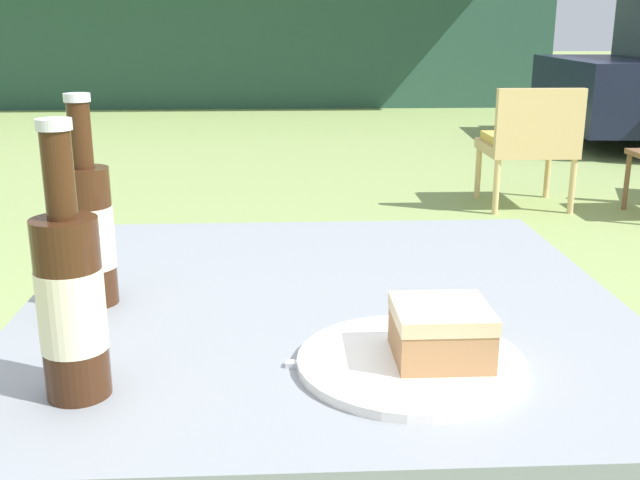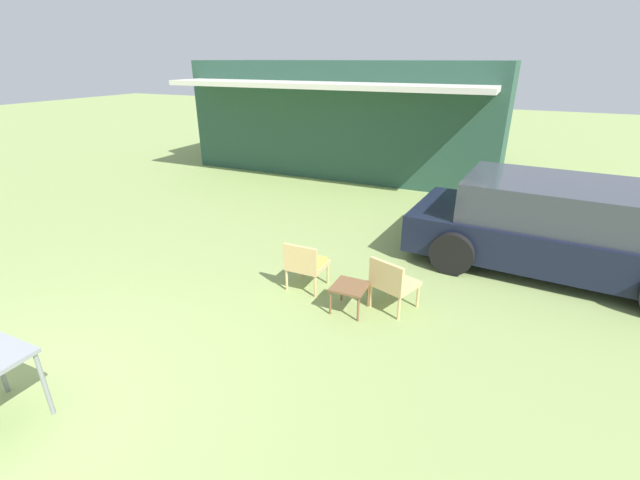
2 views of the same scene
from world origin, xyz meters
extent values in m
cube|color=#284C3D|center=(-0.73, 10.85, 1.50)|extent=(8.48, 3.72, 2.99)
cube|color=silver|center=(-0.73, 8.39, 2.45)|extent=(8.06, 1.20, 0.12)
cube|color=black|center=(4.60, 5.69, 0.48)|extent=(4.42, 2.20, 0.59)
cube|color=#383D47|center=(4.38, 5.71, 1.07)|extent=(2.48, 1.91, 0.59)
cylinder|color=black|center=(3.34, 6.76, 0.33)|extent=(0.67, 0.25, 0.66)
cylinder|color=black|center=(3.20, 4.81, 0.33)|extent=(0.67, 0.25, 0.66)
cylinder|color=tan|center=(1.64, 3.71, 0.16)|extent=(0.04, 0.04, 0.32)
cylinder|color=tan|center=(1.19, 3.71, 0.16)|extent=(0.04, 0.04, 0.32)
cylinder|color=tan|center=(1.64, 3.28, 0.16)|extent=(0.04, 0.04, 0.32)
cylinder|color=tan|center=(1.19, 3.28, 0.16)|extent=(0.04, 0.04, 0.32)
cube|color=tan|center=(1.41, 3.50, 0.35)|extent=(0.51, 0.48, 0.06)
cube|color=tan|center=(1.41, 3.28, 0.55)|extent=(0.50, 0.05, 0.34)
cube|color=gold|center=(1.41, 3.50, 0.41)|extent=(0.46, 0.41, 0.05)
cylinder|color=tan|center=(2.97, 3.62, 0.16)|extent=(0.04, 0.04, 0.32)
cylinder|color=tan|center=(2.55, 3.77, 0.16)|extent=(0.04, 0.04, 0.32)
cylinder|color=tan|center=(2.83, 3.22, 0.16)|extent=(0.04, 0.04, 0.32)
cylinder|color=tan|center=(2.41, 3.37, 0.16)|extent=(0.04, 0.04, 0.32)
cube|color=tan|center=(2.69, 3.50, 0.35)|extent=(0.64, 0.62, 0.06)
cube|color=tan|center=(2.62, 3.29, 0.55)|extent=(0.49, 0.22, 0.34)
cube|color=brown|center=(2.19, 3.17, 0.35)|extent=(0.43, 0.43, 0.03)
cylinder|color=brown|center=(2.00, 2.98, 0.17)|extent=(0.03, 0.03, 0.34)
cylinder|color=brown|center=(2.38, 2.98, 0.17)|extent=(0.03, 0.03, 0.34)
cylinder|color=brown|center=(2.00, 3.36, 0.17)|extent=(0.03, 0.03, 0.34)
cylinder|color=brown|center=(2.38, 3.36, 0.17)|extent=(0.03, 0.03, 0.34)
cylinder|color=gray|center=(0.34, 0.35, 0.34)|extent=(0.04, 0.04, 0.69)
camera|label=1|loc=(-0.05, -0.91, 1.07)|focal=42.00mm
camera|label=2|loc=(3.86, -1.34, 3.04)|focal=24.00mm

